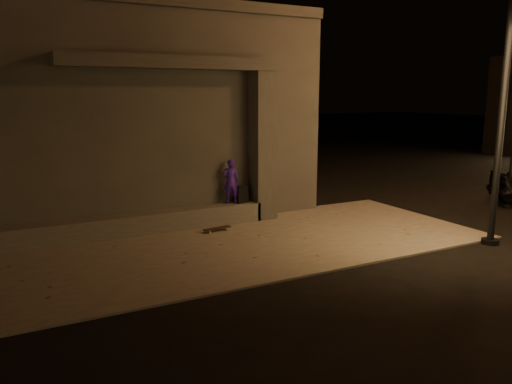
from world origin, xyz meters
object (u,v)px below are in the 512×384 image
skateboard (217,229)px  street_lamp_0 (507,58)px  skateboarder (231,181)px  column (263,146)px  backpack (241,196)px

skateboard → street_lamp_0: (4.76, -3.45, 3.69)m
skateboarder → street_lamp_0: 6.43m
column → backpack: (-0.60, 0.00, -1.20)m
backpack → street_lamp_0: street_lamp_0 is taller
skateboarder → street_lamp_0: street_lamp_0 is taller
skateboarder → backpack: skateboarder is taller
skateboarder → skateboard: 1.31m
backpack → skateboarder: bearing=169.2°
column → backpack: column is taller
skateboarder → skateboard: size_ratio=1.60×
column → backpack: size_ratio=8.17×
column → street_lamp_0: street_lamp_0 is taller
skateboarder → backpack: size_ratio=2.46×
skateboard → street_lamp_0: 6.94m
column → street_lamp_0: 5.57m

